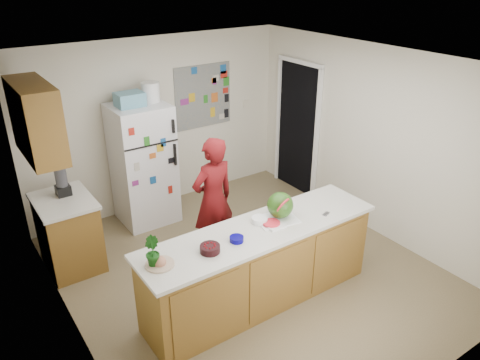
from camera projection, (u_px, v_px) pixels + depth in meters
floor at (248, 272)px, 5.68m from camera, size 4.00×4.50×0.02m
wall_back at (159, 124)px, 6.82m from camera, size 4.00×0.02×2.50m
wall_left at (63, 233)px, 4.11m from camera, size 0.02×4.50×2.50m
wall_right at (372, 141)px, 6.17m from camera, size 0.02×4.50×2.50m
ceiling at (250, 62)px, 4.60m from camera, size 4.00×4.50×0.02m
doorway at (298, 129)px, 7.33m from camera, size 0.03×0.85×2.04m
peninsula_base at (260, 267)px, 5.01m from camera, size 2.60×0.62×0.88m
peninsula_top at (261, 230)px, 4.81m from camera, size 2.68×0.70×0.04m
side_counter_base at (69, 234)px, 5.63m from camera, size 0.60×0.80×0.86m
side_counter_top at (63, 201)px, 5.43m from camera, size 0.64×0.84×0.04m
upper_cabinets at (36, 120)px, 4.89m from camera, size 0.35×1.00×0.80m
refrigerator at (143, 165)px, 6.48m from camera, size 0.75×0.70×1.70m
fridge_top_bin at (130, 99)px, 6.02m from camera, size 0.35×0.28×0.18m
photo_collage at (203, 96)px, 7.06m from camera, size 0.95×0.01×0.95m
person at (213, 200)px, 5.63m from camera, size 0.61×0.43×1.60m
blender_appliance at (61, 180)px, 5.46m from camera, size 0.14×0.14×0.38m
cutting_board at (276, 220)px, 4.96m from camera, size 0.48×0.40×0.01m
watermelon at (280, 205)px, 4.94m from camera, size 0.28×0.28×0.28m
watermelon_slice at (271, 223)px, 4.86m from camera, size 0.18×0.18×0.02m
cherry_bowl at (210, 249)px, 4.41m from camera, size 0.20×0.20×0.07m
white_bowl at (260, 220)px, 4.90m from camera, size 0.19×0.19×0.06m
cobalt_bowl at (237, 239)px, 4.58m from camera, size 0.16×0.16×0.05m
plate at (160, 264)px, 4.23m from camera, size 0.35×0.35×0.02m
paper_towel at (275, 226)px, 4.83m from camera, size 0.19×0.17×0.02m
keys at (326, 214)px, 5.07m from camera, size 0.10×0.07×0.01m
potted_plant at (152, 252)px, 4.17m from camera, size 0.13×0.16×0.28m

